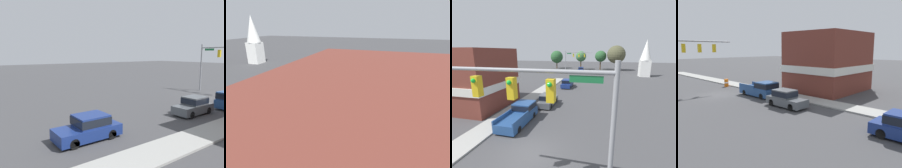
# 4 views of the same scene
# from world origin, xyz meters

# --- Properties ---
(car_lead) EXTENTS (1.75, 4.22, 1.66)m
(car_lead) POSITION_xyz_m (-2.04, 9.90, 0.85)
(car_lead) COLOR black
(car_lead) RESTS_ON ground
(car_second_ahead) EXTENTS (1.91, 4.44, 1.67)m
(car_second_ahead) POSITION_xyz_m (-1.60, 20.95, 0.86)
(car_second_ahead) COLOR black
(car_second_ahead) RESTS_ON ground
(pickup_truck_parked) EXTENTS (2.08, 5.25, 1.82)m
(pickup_truck_parked) POSITION_xyz_m (-3.26, 4.60, 0.90)
(pickup_truck_parked) COLOR black
(pickup_truck_parked) RESTS_ON ground
(church_steeple) EXTENTS (2.96, 2.96, 10.58)m
(church_steeple) POSITION_xyz_m (17.71, 39.26, 5.53)
(church_steeple) COLOR white
(church_steeple) RESTS_ON ground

